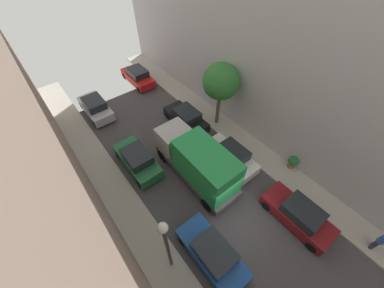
# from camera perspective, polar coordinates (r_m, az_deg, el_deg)

# --- Properties ---
(ground) EXTENTS (32.00, 32.00, 0.00)m
(ground) POSITION_cam_1_polar(r_m,az_deg,el_deg) (14.81, 11.30, -18.03)
(ground) COLOR #423F42
(sidewalk_left) EXTENTS (2.00, 44.00, 0.15)m
(sidewalk_left) POSITION_cam_1_polar(r_m,az_deg,el_deg) (13.60, -5.64, -30.30)
(sidewalk_left) COLOR #A8A399
(sidewalk_left) RESTS_ON ground
(sidewalk_right) EXTENTS (2.00, 44.00, 0.15)m
(sidewalk_right) POSITION_cam_1_polar(r_m,az_deg,el_deg) (17.31, 22.86, -7.33)
(sidewalk_right) COLOR #A8A399
(sidewalk_right) RESTS_ON ground
(parked_car_left_2) EXTENTS (1.78, 4.20, 1.57)m
(parked_car_left_2) POSITION_cam_1_polar(r_m,az_deg,el_deg) (13.17, 5.17, -25.91)
(parked_car_left_2) COLOR #194799
(parked_car_left_2) RESTS_ON ground
(parked_car_left_3) EXTENTS (1.78, 4.20, 1.57)m
(parked_car_left_3) POSITION_cam_1_polar(r_m,az_deg,el_deg) (16.44, -13.67, -3.90)
(parked_car_left_3) COLOR #1E6638
(parked_car_left_3) RESTS_ON ground
(parked_car_left_4) EXTENTS (1.78, 4.20, 1.57)m
(parked_car_left_4) POSITION_cam_1_polar(r_m,az_deg,el_deg) (21.84, -23.29, 8.58)
(parked_car_left_4) COLOR silver
(parked_car_left_4) RESTS_ON ground
(parked_car_right_1) EXTENTS (1.78, 4.20, 1.57)m
(parked_car_right_1) POSITION_cam_1_polar(r_m,az_deg,el_deg) (15.21, 25.37, -15.88)
(parked_car_right_1) COLOR maroon
(parked_car_right_1) RESTS_ON ground
(parked_car_right_2) EXTENTS (1.78, 4.20, 1.57)m
(parked_car_right_2) POSITION_cam_1_polar(r_m,az_deg,el_deg) (16.40, 9.77, -3.10)
(parked_car_right_2) COLOR white
(parked_car_right_2) RESTS_ON ground
(parked_car_right_3) EXTENTS (1.78, 4.20, 1.57)m
(parked_car_right_3) POSITION_cam_1_polar(r_m,az_deg,el_deg) (19.01, -1.50, 6.61)
(parked_car_right_3) COLOR black
(parked_car_right_3) RESTS_ON ground
(parked_car_right_4) EXTENTS (1.78, 4.20, 1.57)m
(parked_car_right_4) POSITION_cam_1_polar(r_m,az_deg,el_deg) (24.78, -13.55, 16.30)
(parked_car_right_4) COLOR red
(parked_car_right_4) RESTS_ON ground
(delivery_truck) EXTENTS (2.26, 6.60, 3.38)m
(delivery_truck) POSITION_cam_1_polar(r_m,az_deg,el_deg) (14.53, 1.39, -4.48)
(delivery_truck) COLOR #4C4C51
(delivery_truck) RESTS_ON ground
(pedestrian) EXTENTS (0.40, 0.36, 1.72)m
(pedestrian) POSITION_cam_1_polar(r_m,az_deg,el_deg) (16.35, 40.08, -18.30)
(pedestrian) COLOR #2D334C
(pedestrian) RESTS_ON sidewalk_right
(street_tree_1) EXTENTS (2.75, 2.75, 5.38)m
(street_tree_1) POSITION_cam_1_polar(r_m,az_deg,el_deg) (17.18, 7.34, 15.36)
(street_tree_1) COLOR brown
(street_tree_1) RESTS_ON sidewalk_right
(potted_plant_1) EXTENTS (0.71, 0.71, 1.07)m
(potted_plant_1) POSITION_cam_1_polar(r_m,az_deg,el_deg) (17.35, 24.22, -4.06)
(potted_plant_1) COLOR brown
(potted_plant_1) RESTS_ON sidewalk_right
(lamp_post) EXTENTS (0.44, 0.44, 5.13)m
(lamp_post) POSITION_cam_1_polar(r_m,az_deg,el_deg) (10.37, -6.59, -23.39)
(lamp_post) COLOR #333338
(lamp_post) RESTS_ON sidewalk_left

